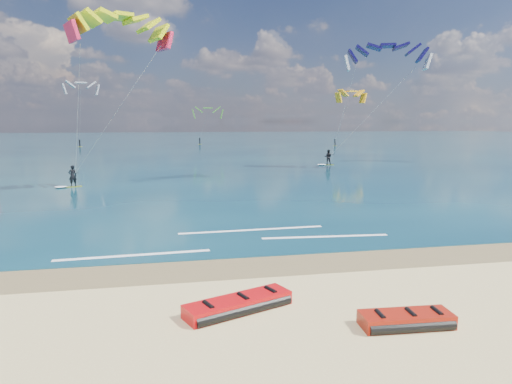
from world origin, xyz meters
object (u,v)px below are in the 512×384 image
at_px(packed_kite_mid, 406,326).
at_px(kitesurfer_main, 97,93).
at_px(packed_kite_left, 238,311).
at_px(kitesurfer_far, 359,99).

bearing_deg(packed_kite_mid, kitesurfer_main, 116.18).
bearing_deg(packed_kite_left, packed_kite_mid, -45.63).
relative_size(packed_kite_left, packed_kite_mid, 1.29).
xyz_separation_m(packed_kite_left, packed_kite_mid, (3.87, -1.69, 0.00)).
distance_m(packed_kite_left, kitesurfer_far, 40.70).
xyz_separation_m(kitesurfer_main, kitesurfer_far, (25.03, 12.60, 0.47)).
distance_m(packed_kite_left, packed_kite_mid, 4.22).
height_order(packed_kite_mid, kitesurfer_main, kitesurfer_main).
relative_size(packed_kite_mid, kitesurfer_main, 0.19).
xyz_separation_m(packed_kite_left, kitesurfer_main, (-6.51, 22.88, 6.89)).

